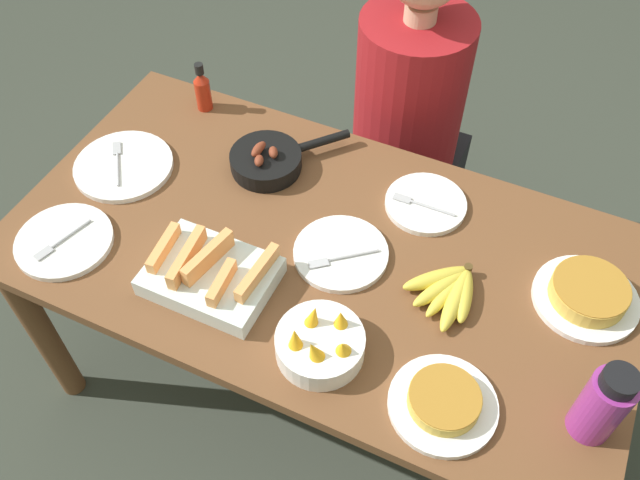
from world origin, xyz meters
TOP-DOWN VIEW (x-y plane):
  - ground_plane at (0.00, 0.00)m, footprint 14.00×14.00m
  - dining_table at (0.00, 0.00)m, footprint 1.56×0.83m
  - banana_bunch at (0.33, 0.00)m, footprint 0.18×0.21m
  - melon_tray at (-0.19, -0.20)m, footprint 0.29×0.22m
  - skillet at (-0.25, 0.19)m, footprint 0.27×0.29m
  - frittata_plate_center at (0.41, -0.28)m, footprint 0.23×0.23m
  - frittata_plate_side at (0.63, 0.12)m, footprint 0.24×0.24m
  - empty_plate_near_front at (-0.58, -0.26)m, footprint 0.24×0.24m
  - empty_plate_far_left at (-0.60, 0.03)m, footprint 0.27×0.27m
  - empty_plate_far_right at (0.06, 0.00)m, footprint 0.23×0.23m
  - empty_plate_mid_edge at (0.19, 0.24)m, footprint 0.21×0.21m
  - fruit_bowl_mango at (0.12, -0.27)m, footprint 0.20×0.20m
  - water_bottle at (0.69, -0.19)m, footprint 0.09×0.09m
  - hot_sauce_bottle at (-0.53, 0.34)m, footprint 0.05×0.05m
  - person_figure at (-0.01, 0.67)m, footprint 0.37×0.37m

SIDE VIEW (x-z plane):
  - ground_plane at x=0.00m, z-range 0.00..0.00m
  - person_figure at x=-0.01m, z-range -0.10..1.10m
  - dining_table at x=0.00m, z-range 0.26..0.96m
  - empty_plate_far_left at x=-0.60m, z-range 0.70..0.72m
  - empty_plate_near_front at x=-0.58m, z-range 0.70..0.72m
  - empty_plate_far_right at x=0.06m, z-range 0.70..0.72m
  - empty_plate_mid_edge at x=0.19m, z-range 0.70..0.72m
  - banana_bunch at x=0.33m, z-range 0.70..0.74m
  - frittata_plate_center at x=0.41m, z-range 0.70..0.75m
  - frittata_plate_side at x=0.63m, z-range 0.70..0.76m
  - skillet at x=-0.25m, z-range 0.69..0.77m
  - melon_tray at x=-0.19m, z-range 0.69..0.79m
  - fruit_bowl_mango at x=0.12m, z-range 0.68..0.80m
  - hot_sauce_bottle at x=-0.53m, z-range 0.69..0.85m
  - water_bottle at x=0.69m, z-range 0.70..0.91m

